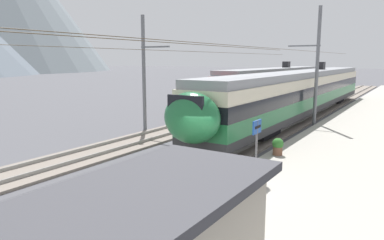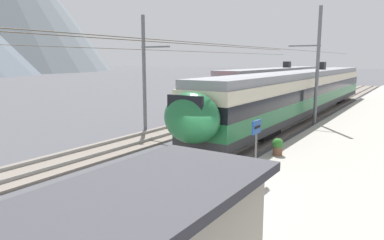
{
  "view_description": "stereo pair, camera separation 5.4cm",
  "coord_description": "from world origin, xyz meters",
  "px_view_note": "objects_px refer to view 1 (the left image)",
  "views": [
    {
      "loc": [
        -11.09,
        -6.75,
        4.75
      ],
      "look_at": [
        4.27,
        3.15,
        1.66
      ],
      "focal_mm": 33.41,
      "sensor_mm": 36.0,
      "label": 1
    },
    {
      "loc": [
        -11.06,
        -6.8,
        4.75
      ],
      "look_at": [
        4.27,
        3.15,
        1.66
      ],
      "focal_mm": 33.41,
      "sensor_mm": 36.0,
      "label": 2
    }
  ],
  "objects_px": {
    "train_far_track": "(273,83)",
    "potted_plant_platform_edge": "(278,146)",
    "catenary_mast_far_side": "(146,71)",
    "passenger_walking": "(178,201)",
    "platform_sign": "(257,136)",
    "handbag_beside_passenger": "(192,213)",
    "catenary_mast_mid": "(315,66)",
    "handbag_near_sign": "(260,183)",
    "train_near_platform": "(302,91)"
  },
  "relations": [
    {
      "from": "platform_sign",
      "to": "potted_plant_platform_edge",
      "type": "xyz_separation_m",
      "value": [
        3.86,
        0.51,
        -1.21
      ]
    },
    {
      "from": "catenary_mast_far_side",
      "to": "handbag_near_sign",
      "type": "bearing_deg",
      "value": -122.37
    },
    {
      "from": "train_near_platform",
      "to": "handbag_near_sign",
      "type": "relative_size",
      "value": 83.49
    },
    {
      "from": "potted_plant_platform_edge",
      "to": "catenary_mast_mid",
      "type": "bearing_deg",
      "value": 5.35
    },
    {
      "from": "catenary_mast_far_side",
      "to": "handbag_near_sign",
      "type": "height_order",
      "value": "catenary_mast_far_side"
    },
    {
      "from": "train_near_platform",
      "to": "catenary_mast_far_side",
      "type": "bearing_deg",
      "value": 146.3
    },
    {
      "from": "train_far_track",
      "to": "catenary_mast_far_side",
      "type": "distance_m",
      "value": 19.36
    },
    {
      "from": "catenary_mast_far_side",
      "to": "platform_sign",
      "type": "distance_m",
      "value": 12.49
    },
    {
      "from": "train_near_platform",
      "to": "potted_plant_platform_edge",
      "type": "bearing_deg",
      "value": -168.53
    },
    {
      "from": "catenary_mast_far_side",
      "to": "platform_sign",
      "type": "relative_size",
      "value": 19.36
    },
    {
      "from": "passenger_walking",
      "to": "handbag_beside_passenger",
      "type": "xyz_separation_m",
      "value": [
        1.11,
        0.29,
        -0.81
      ]
    },
    {
      "from": "catenary_mast_mid",
      "to": "handbag_beside_passenger",
      "type": "distance_m",
      "value": 18.18
    },
    {
      "from": "handbag_beside_passenger",
      "to": "handbag_near_sign",
      "type": "relative_size",
      "value": 0.93
    },
    {
      "from": "catenary_mast_far_side",
      "to": "handbag_beside_passenger",
      "type": "bearing_deg",
      "value": -135.05
    },
    {
      "from": "catenary_mast_mid",
      "to": "passenger_walking",
      "type": "relative_size",
      "value": 25.97
    },
    {
      "from": "platform_sign",
      "to": "handbag_near_sign",
      "type": "distance_m",
      "value": 1.71
    },
    {
      "from": "catenary_mast_far_side",
      "to": "passenger_walking",
      "type": "bearing_deg",
      "value": -137.16
    },
    {
      "from": "platform_sign",
      "to": "handbag_near_sign",
      "type": "bearing_deg",
      "value": -146.95
    },
    {
      "from": "train_far_track",
      "to": "catenary_mast_far_side",
      "type": "height_order",
      "value": "catenary_mast_far_side"
    },
    {
      "from": "train_far_track",
      "to": "platform_sign",
      "type": "bearing_deg",
      "value": -161.06
    },
    {
      "from": "potted_plant_platform_edge",
      "to": "passenger_walking",
      "type": "bearing_deg",
      "value": -176.48
    },
    {
      "from": "train_far_track",
      "to": "handbag_near_sign",
      "type": "height_order",
      "value": "train_far_track"
    },
    {
      "from": "handbag_beside_passenger",
      "to": "platform_sign",
      "type": "bearing_deg",
      "value": -3.46
    },
    {
      "from": "platform_sign",
      "to": "passenger_walking",
      "type": "height_order",
      "value": "platform_sign"
    },
    {
      "from": "handbag_beside_passenger",
      "to": "handbag_near_sign",
      "type": "xyz_separation_m",
      "value": [
        3.37,
        -0.69,
        0.01
      ]
    },
    {
      "from": "platform_sign",
      "to": "catenary_mast_mid",
      "type": "bearing_deg",
      "value": 5.96
    },
    {
      "from": "catenary_mast_far_side",
      "to": "handbag_near_sign",
      "type": "xyz_separation_m",
      "value": [
        -6.99,
        -11.03,
        -3.53
      ]
    },
    {
      "from": "catenary_mast_far_side",
      "to": "platform_sign",
      "type": "xyz_separation_m",
      "value": [
        -6.31,
        -10.59,
        -2.02
      ]
    },
    {
      "from": "train_near_platform",
      "to": "passenger_walking",
      "type": "xyz_separation_m",
      "value": [
        -22.49,
        -3.29,
        -0.99
      ]
    },
    {
      "from": "handbag_near_sign",
      "to": "potted_plant_platform_edge",
      "type": "xyz_separation_m",
      "value": [
        4.53,
        0.95,
        0.3
      ]
    },
    {
      "from": "train_near_platform",
      "to": "catenary_mast_mid",
      "type": "height_order",
      "value": "catenary_mast_mid"
    },
    {
      "from": "platform_sign",
      "to": "train_far_track",
      "type": "bearing_deg",
      "value": 18.94
    },
    {
      "from": "catenary_mast_far_side",
      "to": "passenger_walking",
      "type": "distance_m",
      "value": 15.88
    },
    {
      "from": "passenger_walking",
      "to": "handbag_near_sign",
      "type": "relative_size",
      "value": 4.03
    },
    {
      "from": "catenary_mast_mid",
      "to": "handbag_beside_passenger",
      "type": "relative_size",
      "value": 112.59
    },
    {
      "from": "train_near_platform",
      "to": "catenary_mast_mid",
      "type": "xyz_separation_m",
      "value": [
        -3.66,
        -1.82,
        2.08
      ]
    },
    {
      "from": "passenger_walking",
      "to": "handbag_beside_passenger",
      "type": "bearing_deg",
      "value": 14.66
    },
    {
      "from": "train_far_track",
      "to": "catenary_mast_far_side",
      "type": "relative_size",
      "value": 0.59
    },
    {
      "from": "train_near_platform",
      "to": "train_far_track",
      "type": "xyz_separation_m",
      "value": [
        8.18,
        5.51,
        -0.01
      ]
    },
    {
      "from": "train_far_track",
      "to": "potted_plant_platform_edge",
      "type": "bearing_deg",
      "value": -159.15
    },
    {
      "from": "passenger_walking",
      "to": "potted_plant_platform_edge",
      "type": "xyz_separation_m",
      "value": [
        9.01,
        0.55,
        -0.49
      ]
    },
    {
      "from": "train_near_platform",
      "to": "platform_sign",
      "type": "bearing_deg",
      "value": -169.4
    },
    {
      "from": "catenary_mast_mid",
      "to": "passenger_walking",
      "type": "height_order",
      "value": "catenary_mast_mid"
    },
    {
      "from": "train_far_track",
      "to": "handbag_near_sign",
      "type": "distance_m",
      "value": 27.81
    },
    {
      "from": "train_near_platform",
      "to": "handbag_beside_passenger",
      "type": "bearing_deg",
      "value": -172.01
    },
    {
      "from": "catenary_mast_far_side",
      "to": "handbag_beside_passenger",
      "type": "distance_m",
      "value": 15.07
    },
    {
      "from": "catenary_mast_far_side",
      "to": "train_near_platform",
      "type": "bearing_deg",
      "value": -33.7
    },
    {
      "from": "platform_sign",
      "to": "handbag_near_sign",
      "type": "relative_size",
      "value": 5.41
    },
    {
      "from": "handbag_beside_passenger",
      "to": "catenary_mast_mid",
      "type": "bearing_deg",
      "value": 3.82
    },
    {
      "from": "train_far_track",
      "to": "platform_sign",
      "type": "xyz_separation_m",
      "value": [
        -25.51,
        -8.75,
        -0.27
      ]
    }
  ]
}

